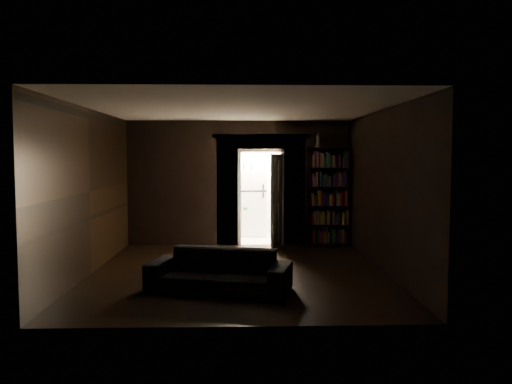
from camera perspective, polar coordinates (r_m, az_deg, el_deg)
ground at (r=8.69m, az=-2.07°, el=-9.18°), size 5.50×5.50×0.00m
room_walls at (r=9.54m, az=-2.11°, el=2.20°), size 5.02×5.61×2.84m
kitchen_alcove at (r=12.37m, az=0.37°, el=0.42°), size 2.20×1.80×2.60m
sofa at (r=7.47m, az=-4.24°, el=-8.22°), size 2.24×1.39×0.80m
bookshelf at (r=11.22m, az=8.29°, el=-0.55°), size 0.96×0.62×2.20m
refrigerator at (r=12.63m, az=-0.52°, el=-1.25°), size 0.84×0.80×1.65m
door at (r=10.86m, az=2.39°, el=-1.06°), size 0.33×0.82×2.05m
figurine at (r=11.11m, az=7.11°, el=5.91°), size 0.11×0.11×0.31m
bottles at (r=12.53m, az=-0.53°, el=3.03°), size 0.57×0.29×0.24m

